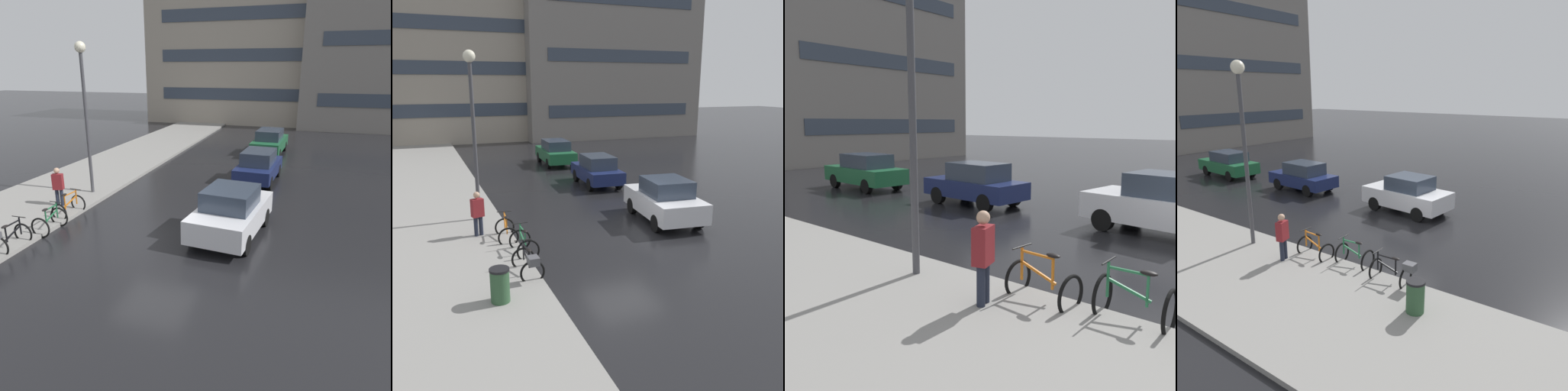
{
  "view_description": "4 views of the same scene",
  "coord_description": "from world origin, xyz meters",
  "views": [
    {
      "loc": [
        4.66,
        -10.45,
        5.36
      ],
      "look_at": [
        0.75,
        2.24,
        0.9
      ],
      "focal_mm": 35.0,
      "sensor_mm": 36.0,
      "label": 1
    },
    {
      "loc": [
        -6.44,
        -12.9,
        5.22
      ],
      "look_at": [
        -0.68,
        1.64,
        1.17
      ],
      "focal_mm": 40.0,
      "sensor_mm": 36.0,
      "label": 2
    },
    {
      "loc": [
        -9.84,
        -2.62,
        3.05
      ],
      "look_at": [
        -1.28,
        4.59,
        1.16
      ],
      "focal_mm": 40.0,
      "sensor_mm": 36.0,
      "label": 3
    },
    {
      "loc": [
        -12.29,
        -7.29,
        5.47
      ],
      "look_at": [
        0.59,
        1.88,
        1.04
      ],
      "focal_mm": 35.0,
      "sensor_mm": 36.0,
      "label": 4
    }
  ],
  "objects": [
    {
      "name": "streetlamp",
      "position": [
        -4.43,
        3.58,
        4.33
      ],
      "size": [
        0.44,
        0.44,
        6.36
      ],
      "color": "#424247",
      "rests_on": "ground"
    },
    {
      "name": "bicycle_nearest",
      "position": [
        -3.88,
        -2.08,
        0.47
      ],
      "size": [
        0.7,
        1.34,
        0.95
      ],
      "color": "black",
      "rests_on": "ground"
    },
    {
      "name": "ground_plane",
      "position": [
        0.0,
        0.0,
        0.0
      ],
      "size": [
        140.0,
        140.0,
        0.0
      ],
      "primitive_type": "plane",
      "color": "black"
    },
    {
      "name": "trash_bin",
      "position": [
        -4.89,
        -3.32,
        0.5
      ],
      "size": [
        0.48,
        0.48,
        0.99
      ],
      "color": "#2D5133",
      "rests_on": "ground"
    },
    {
      "name": "bicycle_second",
      "position": [
        -3.62,
        -0.42,
        0.4
      ],
      "size": [
        0.74,
        1.09,
        0.96
      ],
      "color": "black",
      "rests_on": "ground"
    },
    {
      "name": "car_green",
      "position": [
        2.06,
        14.37,
        0.82
      ],
      "size": [
        2.02,
        4.45,
        1.62
      ],
      "color": "#1E6038",
      "rests_on": "ground"
    },
    {
      "name": "bicycle_third",
      "position": [
        -3.88,
        1.03,
        0.39
      ],
      "size": [
        0.78,
        1.2,
        0.95
      ],
      "color": "black",
      "rests_on": "ground"
    },
    {
      "name": "car_white",
      "position": [
        2.33,
        1.15,
        0.83
      ],
      "size": [
        2.29,
        4.1,
        1.69
      ],
      "color": "silver",
      "rests_on": "ground"
    },
    {
      "name": "car_navy",
      "position": [
        2.29,
        7.82,
        0.8
      ],
      "size": [
        1.96,
        4.0,
        1.58
      ],
      "color": "navy",
      "rests_on": "ground"
    },
    {
      "name": "building_facade_side",
      "position": [
        11.92,
        29.91,
        7.63
      ],
      "size": [
        17.4,
        10.23,
        15.27
      ],
      "color": "gray",
      "rests_on": "ground"
    },
    {
      "name": "pedestrian",
      "position": [
        -4.71,
        1.64,
        0.95
      ],
      "size": [
        0.45,
        0.34,
        1.69
      ],
      "color": "#1E2333",
      "rests_on": "ground"
    }
  ]
}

